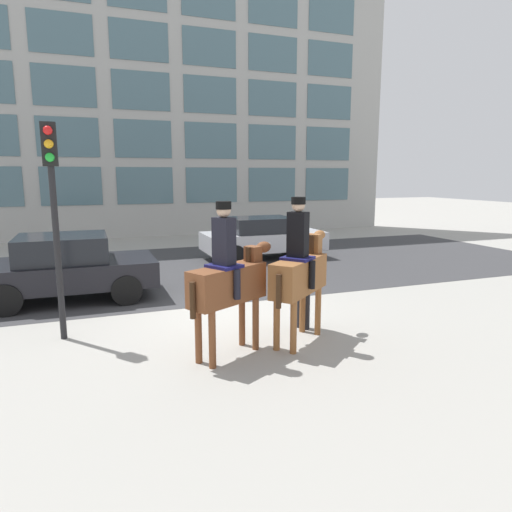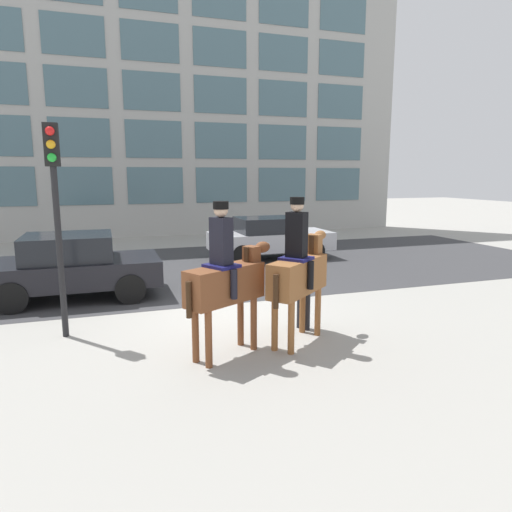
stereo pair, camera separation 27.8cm
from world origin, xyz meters
TOP-DOWN VIEW (x-y plane):
  - ground_plane at (0.00, 0.00)m, footprint 80.00×80.00m
  - road_surface at (0.00, 4.75)m, footprint 25.44×8.50m
  - office_building_facade at (0.00, 12.99)m, footprint 25.44×0.33m
  - mounted_horse_lead at (-0.58, -2.35)m, footprint 1.68×1.12m
  - mounted_horse_companion at (0.75, -2.17)m, footprint 1.56×1.38m
  - pedestrian_bystander at (1.12, -1.58)m, footprint 0.76×0.71m
  - street_car_near_lane at (-3.14, 2.18)m, footprint 3.91×2.08m
  - street_car_far_lane at (3.05, 5.54)m, footprint 4.18×1.88m
  - traffic_light at (-3.14, -0.60)m, footprint 0.24×0.29m

SIDE VIEW (x-z plane):
  - ground_plane at x=0.00m, z-range 0.00..0.00m
  - road_surface at x=0.00m, z-range 0.00..0.01m
  - street_car_far_lane at x=3.05m, z-range 0.04..1.49m
  - street_car_near_lane at x=-3.14m, z-range 0.03..1.55m
  - pedestrian_bystander at x=1.12m, z-range 0.15..1.87m
  - mounted_horse_lead at x=-0.58m, z-range 0.02..2.52m
  - mounted_horse_companion at x=0.75m, z-range 0.01..2.54m
  - traffic_light at x=-3.14m, z-range 0.66..4.41m
  - office_building_facade at x=0.00m, z-range 0.01..16.82m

